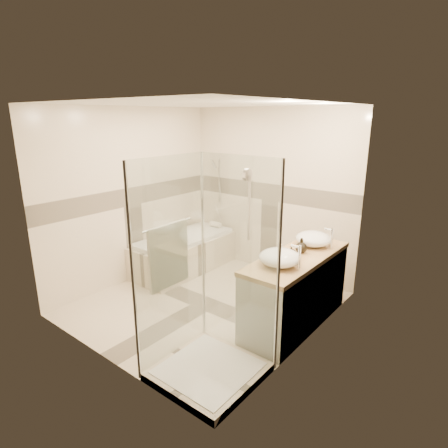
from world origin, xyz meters
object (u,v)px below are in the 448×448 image
Objects in this scene: bathtub at (184,251)px; vanity at (296,290)px; vessel_sink_near at (314,239)px; vessel_sink_far at (280,257)px; shower_enclosure at (204,321)px; amenity_bottle_b at (301,245)px; amenity_bottle_a at (291,252)px.

vanity is (2.15, -0.35, 0.12)m from bathtub.
vessel_sink_near is 0.80m from vessel_sink_far.
shower_enclosure is 1.78m from vessel_sink_near.
vessel_sink_far is (0.00, -0.80, 0.00)m from vessel_sink_near.
vanity is at bearing 77.03° from shower_enclosure.
vanity is 0.52m from amenity_bottle_b.
amenity_bottle_b is at bearing 78.88° from shower_enclosure.
amenity_bottle_a is at bearing -99.52° from vanity.
bathtub is 2.34m from vessel_sink_far.
amenity_bottle_b is at bearing -6.25° from bathtub.
vanity is 0.79× the size of shower_enclosure.
bathtub is at bearing 138.90° from shower_enclosure.
amenity_bottle_a is (0.00, 0.25, -0.01)m from vessel_sink_far.
shower_enclosure is 4.64× the size of vessel_sink_far.
vessel_sink_far is at bearing -18.66° from bathtub.
vessel_sink_far reaches higher than vanity.
shower_enclosure is 1.26m from amenity_bottle_a.
bathtub is at bearing -177.74° from vessel_sink_near.
vessel_sink_far is 2.96× the size of amenity_bottle_a.
shower_enclosure reaches higher than vessel_sink_near.
bathtub is at bearing 161.34° from vessel_sink_far.
amenity_bottle_a is at bearing -90.00° from vessel_sink_near.
vessel_sink_near is at bearing 92.63° from vanity.
vanity is 0.67m from vessel_sink_near.
bathtub is 1.05× the size of vanity.
vessel_sink_near is 0.98× the size of vessel_sink_far.
vessel_sink_near reaches higher than vanity.
shower_enclosure is 11.72× the size of amenity_bottle_b.
vessel_sink_near is at bearing 80.91° from shower_enclosure.
amenity_bottle_a is (-0.02, -0.12, 0.50)m from vanity.
amenity_bottle_b is at bearing 99.71° from vanity.
vessel_sink_near is at bearing 90.00° from amenity_bottle_a.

